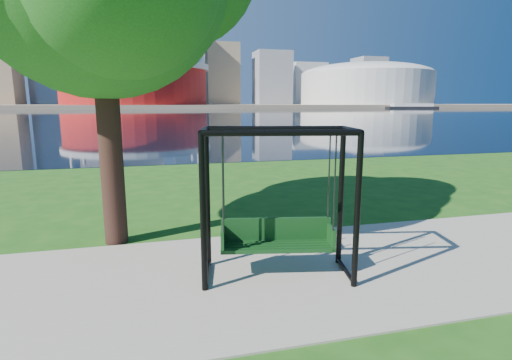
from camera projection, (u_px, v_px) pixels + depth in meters
name	position (u px, v px, depth m)	size (l,w,h in m)	color
ground	(242.00, 265.00, 6.93)	(900.00, 900.00, 0.00)	#1E5114
path	(249.00, 276.00, 6.45)	(120.00, 4.00, 0.03)	#9E937F
river	(158.00, 114.00, 103.93)	(900.00, 180.00, 0.02)	black
far_bank	(154.00, 106.00, 297.74)	(900.00, 228.00, 2.00)	#937F60
stadium	(135.00, 83.00, 225.28)	(83.00, 83.00, 32.00)	maroon
arena	(366.00, 83.00, 260.46)	(84.00, 84.00, 26.56)	beige
skyline	(146.00, 59.00, 302.84)	(392.00, 66.00, 96.50)	gray
swing	(277.00, 207.00, 6.28)	(2.50, 1.45, 2.40)	black
barge	(412.00, 106.00, 216.83)	(28.03, 12.72, 2.71)	black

